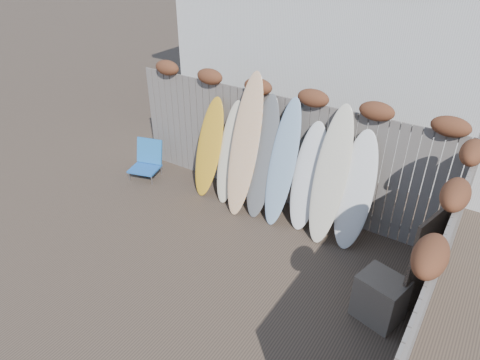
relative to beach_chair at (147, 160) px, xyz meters
The scene contains 14 objects.
ground 3.16m from the beach_chair, 34.05° to the right, with size 80.00×80.00×0.00m, color #493A2D.
back_fence 2.87m from the beach_chair, 13.32° to the left, with size 6.05×0.28×2.24m.
right_fence 5.86m from the beach_chair, 15.08° to the right, with size 0.28×4.40×2.24m.
beach_chair is the anchor object (origin of this frame).
wooden_crate 5.20m from the beach_chair, 12.15° to the right, with size 0.56×0.47×0.65m, color brown.
lattice_panel 5.51m from the beach_chair, ahead, with size 0.04×1.03×1.55m, color #433229.
surfboard_0 1.54m from the beach_chair, ahead, with size 0.54×0.07×1.88m, color gold.
surfboard_1 1.97m from the beach_chair, ahead, with size 0.46×0.07×1.89m, color beige.
surfboard_2 2.40m from the beach_chair, ahead, with size 0.52×0.07×2.50m, color #FFBD86.
surfboard_3 2.66m from the beach_chair, ahead, with size 0.49×0.07×2.15m, color #5C5E5F.
surfboard_4 3.04m from the beach_chair, ahead, with size 0.47×0.07×2.19m, color #87A8C6.
surfboard_5 3.43m from the beach_chair, ahead, with size 0.51×0.07×1.85m, color white.
surfboard_6 3.86m from the beach_chair, ahead, with size 0.52×0.07×2.25m, color beige.
surfboard_7 4.24m from the beach_chair, ahead, with size 0.55×0.07×1.92m, color white.
Camera 1 is at (3.12, -3.57, 4.41)m, focal length 32.00 mm.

